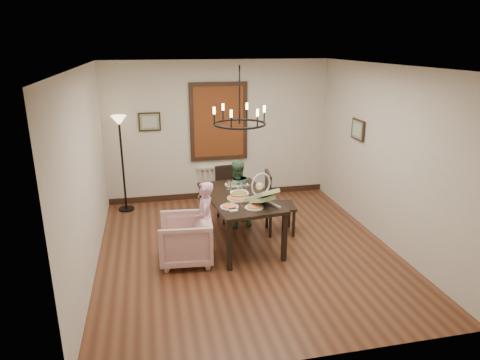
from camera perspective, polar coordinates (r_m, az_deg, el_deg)
name	(u,v)px	position (r m, az deg, el deg)	size (l,w,h in m)	color
room_shell	(241,158)	(6.64, 0.18, 2.96)	(4.51, 5.00, 2.81)	brown
dining_table	(240,201)	(6.77, -0.06, -2.81)	(1.16, 1.82, 0.80)	black
chair_far	(230,194)	(7.73, -1.33, -1.87)	(0.44, 0.44, 0.99)	black
chair_right	(280,202)	(7.22, 5.42, -3.00)	(0.48, 0.48, 1.09)	black
armchair	(186,239)	(6.39, -7.27, -7.86)	(0.76, 0.78, 0.70)	beige
elderly_woman	(205,226)	(6.44, -4.69, -6.19)	(0.36, 0.24, 0.98)	#D798B0
seated_man	(236,199)	(7.46, -0.50, -2.58)	(0.49, 0.38, 1.00)	#43704D
baby_bouncer	(262,194)	(6.32, 2.89, -1.92)	(0.38, 0.51, 0.33)	#B3CF8F
salad_bowl	(239,194)	(6.68, -0.08, -1.90)	(0.34, 0.34, 0.08)	white
pizza_platter	(238,198)	(6.61, -0.21, -2.35)	(0.35, 0.35, 0.04)	tan
drinking_glass	(241,187)	(6.89, 0.20, -1.00)	(0.07, 0.07, 0.15)	silver
window_blinds	(219,122)	(8.60, -2.85, 7.76)	(1.00, 0.03, 1.40)	maroon
radiator	(220,181)	(8.93, -2.74, -0.14)	(0.92, 0.12, 0.62)	silver
picture_back	(150,122)	(8.49, -11.96, 7.61)	(0.42, 0.03, 0.36)	black
picture_right	(358,130)	(7.82, 15.43, 6.49)	(0.42, 0.03, 0.36)	black
floor_lamp	(123,165)	(8.36, -15.37, 1.91)	(0.30, 0.30, 1.80)	black
chandelier	(240,124)	(6.44, -0.06, 7.50)	(0.80, 0.80, 0.04)	black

